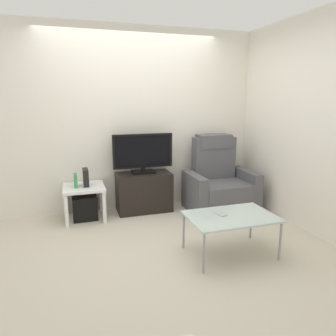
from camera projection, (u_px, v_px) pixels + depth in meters
ground_plane at (153, 235)px, 3.81m from camera, size 6.40×6.40×0.00m
wall_back at (132, 120)px, 4.57m from camera, size 6.40×0.06×2.60m
wall_side at (293, 123)px, 4.08m from camera, size 0.06×4.48×2.60m
tv_stand at (144, 192)px, 4.58m from camera, size 0.77×0.40×0.56m
television at (143, 153)px, 4.47m from camera, size 0.86×0.20×0.56m
recliner_armchair at (219, 184)px, 4.68m from camera, size 0.98×0.78×1.08m
side_table at (84, 191)px, 4.26m from camera, size 0.54×0.54×0.46m
subwoofer_box at (85, 207)px, 4.31m from camera, size 0.32×0.32×0.32m
book_upright at (75, 181)px, 4.18m from camera, size 0.04×0.12×0.18m
game_console at (86, 177)px, 4.24m from camera, size 0.07×0.20×0.23m
coffee_table at (231, 218)px, 3.28m from camera, size 0.90×0.60×0.43m
cell_phone at (220, 214)px, 3.31m from camera, size 0.10×0.16×0.01m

